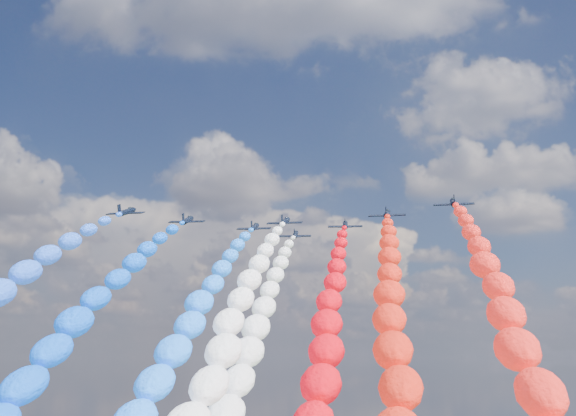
# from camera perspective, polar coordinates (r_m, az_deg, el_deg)

# --- Properties ---
(jet_0) EXTENTS (8.62, 11.42, 5.59)m
(jet_0) POSITION_cam_1_polar(r_m,az_deg,el_deg) (161.48, -12.37, -0.29)
(jet_0) COLOR black
(jet_1) EXTENTS (8.34, 11.22, 5.59)m
(jet_1) POSITION_cam_1_polar(r_m,az_deg,el_deg) (168.96, -7.78, -0.95)
(jet_1) COLOR black
(trail_1) EXTENTS (6.06, 105.63, 56.69)m
(trail_1) POSITION_cam_1_polar(r_m,az_deg,el_deg) (114.93, -15.30, -9.15)
(trail_1) COLOR blue
(jet_2) EXTENTS (8.19, 11.10, 5.59)m
(jet_2) POSITION_cam_1_polar(r_m,az_deg,el_deg) (176.52, -2.62, -1.49)
(jet_2) COLOR black
(trail_2) EXTENTS (6.06, 105.63, 56.69)m
(trail_2) POSITION_cam_1_polar(r_m,az_deg,el_deg) (120.99, -7.28, -9.55)
(trail_2) COLOR #1C6DF8
(jet_3) EXTENTS (8.43, 11.28, 5.59)m
(jet_3) POSITION_cam_1_polar(r_m,az_deg,el_deg) (168.88, -0.23, -1.05)
(jet_3) COLOR black
(trail_3) EXTENTS (6.06, 105.63, 56.69)m
(trail_3) POSITION_cam_1_polar(r_m,az_deg,el_deg) (112.73, -4.00, -9.48)
(trail_3) COLOR white
(jet_4) EXTENTS (8.69, 11.46, 5.59)m
(jet_4) POSITION_cam_1_polar(r_m,az_deg,el_deg) (187.21, 0.56, -2.08)
(jet_4) COLOR black
(trail_4) EXTENTS (6.06, 105.63, 56.69)m
(trail_4) POSITION_cam_1_polar(r_m,az_deg,el_deg) (131.16, -2.32, -9.78)
(trail_4) COLOR white
(jet_5) EXTENTS (8.50, 11.33, 5.59)m
(jet_5) POSITION_cam_1_polar(r_m,az_deg,el_deg) (174.02, 4.44, -1.33)
(jet_5) COLOR black
(trail_5) EXTENTS (6.06, 105.63, 56.69)m
(trail_5) POSITION_cam_1_polar(r_m,az_deg,el_deg) (117.33, 3.18, -9.57)
(trail_5) COLOR red
(jet_6) EXTENTS (8.75, 11.51, 5.59)m
(jet_6) POSITION_cam_1_polar(r_m,az_deg,el_deg) (161.40, 7.67, -0.45)
(jet_6) COLOR black
(trail_6) EXTENTS (6.06, 105.63, 56.69)m
(trail_6) POSITION_cam_1_polar(r_m,az_deg,el_deg) (104.40, 8.08, -9.24)
(trail_6) COLOR red
(jet_7) EXTENTS (8.72, 11.48, 5.59)m
(jet_7) POSITION_cam_1_polar(r_m,az_deg,el_deg) (152.17, 12.67, 0.40)
(jet_7) COLOR black
(trail_7) EXTENTS (6.06, 105.63, 56.69)m
(trail_7) POSITION_cam_1_polar(r_m,az_deg,el_deg) (95.38, 16.20, -8.70)
(trail_7) COLOR red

